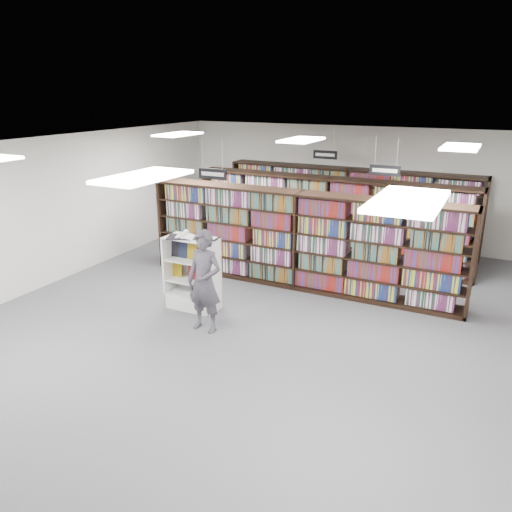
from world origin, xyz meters
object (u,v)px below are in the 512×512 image
at_px(bookshelf_row_near, 299,240).
at_px(open_book, 185,236).
at_px(endcap_display, 194,284).
at_px(shopper, 204,282).

distance_m(bookshelf_row_near, open_book, 2.59).
bearing_deg(bookshelf_row_near, endcap_display, -125.98).
xyz_separation_m(open_book, shopper, (0.82, -0.65, -0.56)).
bearing_deg(endcap_display, bookshelf_row_near, 53.57).
distance_m(open_book, shopper, 1.19).
bearing_deg(shopper, open_book, 144.00).
xyz_separation_m(endcap_display, shopper, (0.73, -0.74, 0.44)).
bearing_deg(shopper, endcap_display, 137.09).
distance_m(bookshelf_row_near, endcap_display, 2.49).
height_order(open_book, shopper, shopper).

